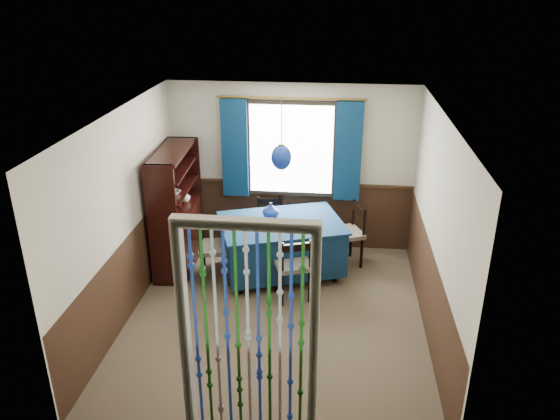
# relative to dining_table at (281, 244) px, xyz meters

# --- Properties ---
(floor) EXTENTS (4.00, 4.00, 0.00)m
(floor) POSITION_rel_dining_table_xyz_m (0.05, -1.08, -0.45)
(floor) COLOR brown
(floor) RESTS_ON ground
(ceiling) EXTENTS (4.00, 4.00, 0.00)m
(ceiling) POSITION_rel_dining_table_xyz_m (0.05, -1.08, 2.05)
(ceiling) COLOR silver
(ceiling) RESTS_ON ground
(wall_back) EXTENTS (3.60, 0.00, 3.60)m
(wall_back) POSITION_rel_dining_table_xyz_m (0.05, 0.92, 0.80)
(wall_back) COLOR beige
(wall_back) RESTS_ON ground
(wall_front) EXTENTS (3.60, 0.00, 3.60)m
(wall_front) POSITION_rel_dining_table_xyz_m (0.05, -3.08, 0.80)
(wall_front) COLOR beige
(wall_front) RESTS_ON ground
(wall_left) EXTENTS (0.00, 4.00, 4.00)m
(wall_left) POSITION_rel_dining_table_xyz_m (-1.75, -1.08, 0.80)
(wall_left) COLOR beige
(wall_left) RESTS_ON ground
(wall_right) EXTENTS (0.00, 4.00, 4.00)m
(wall_right) POSITION_rel_dining_table_xyz_m (1.85, -1.08, 0.80)
(wall_right) COLOR beige
(wall_right) RESTS_ON ground
(wainscot_back) EXTENTS (3.60, 0.00, 3.60)m
(wainscot_back) POSITION_rel_dining_table_xyz_m (0.05, 0.91, 0.05)
(wainscot_back) COLOR #331F13
(wainscot_back) RESTS_ON ground
(wainscot_front) EXTENTS (3.60, 0.00, 3.60)m
(wainscot_front) POSITION_rel_dining_table_xyz_m (0.05, -3.06, 0.05)
(wainscot_front) COLOR #331F13
(wainscot_front) RESTS_ON ground
(wainscot_left) EXTENTS (0.00, 4.00, 4.00)m
(wainscot_left) POSITION_rel_dining_table_xyz_m (-1.74, -1.08, 0.05)
(wainscot_left) COLOR #331F13
(wainscot_left) RESTS_ON ground
(wainscot_right) EXTENTS (0.00, 4.00, 4.00)m
(wainscot_right) POSITION_rel_dining_table_xyz_m (1.83, -1.08, 0.05)
(wainscot_right) COLOR #331F13
(wainscot_right) RESTS_ON ground
(window) EXTENTS (1.32, 0.12, 1.42)m
(window) POSITION_rel_dining_table_xyz_m (0.05, 0.87, 1.10)
(window) COLOR black
(window) RESTS_ON wall_back
(doorway) EXTENTS (1.16, 0.12, 2.18)m
(doorway) POSITION_rel_dining_table_xyz_m (0.05, -3.02, 0.60)
(doorway) COLOR silver
(doorway) RESTS_ON ground
(dining_table) EXTENTS (1.91, 1.61, 0.79)m
(dining_table) POSITION_rel_dining_table_xyz_m (0.00, 0.00, 0.00)
(dining_table) COLOR #0D2A47
(dining_table) RESTS_ON floor
(chair_near) EXTENTS (0.55, 0.54, 0.89)m
(chair_near) POSITION_rel_dining_table_xyz_m (0.22, -0.63, 0.02)
(chair_near) COLOR black
(chair_near) RESTS_ON floor
(chair_far) EXTENTS (0.48, 0.47, 0.84)m
(chair_far) POSITION_rel_dining_table_xyz_m (-0.23, 0.65, -0.01)
(chair_far) COLOR black
(chair_far) RESTS_ON floor
(chair_left) EXTENTS (0.51, 0.53, 0.92)m
(chair_left) POSITION_rel_dining_table_xyz_m (-0.90, -0.28, 0.03)
(chair_left) COLOR black
(chair_left) RESTS_ON floor
(chair_right) EXTENTS (0.57, 0.58, 0.91)m
(chair_right) POSITION_rel_dining_table_xyz_m (0.91, 0.38, 0.03)
(chair_right) COLOR black
(chair_right) RESTS_ON floor
(sideboard) EXTENTS (0.52, 1.34, 1.72)m
(sideboard) POSITION_rel_dining_table_xyz_m (-1.50, 0.12, 0.14)
(sideboard) COLOR black
(sideboard) RESTS_ON floor
(pendant_lamp) EXTENTS (0.27, 0.27, 0.96)m
(pendant_lamp) POSITION_rel_dining_table_xyz_m (0.00, -0.00, 1.25)
(pendant_lamp) COLOR olive
(pendant_lamp) RESTS_ON ceiling
(vase_table) EXTENTS (0.21, 0.21, 0.21)m
(vase_table) POSITION_rel_dining_table_xyz_m (-0.16, 0.11, 0.44)
(vase_table) COLOR navy
(vase_table) RESTS_ON dining_table
(bowl_shelf) EXTENTS (0.26, 0.26, 0.05)m
(bowl_shelf) POSITION_rel_dining_table_xyz_m (-1.44, -0.12, 0.75)
(bowl_shelf) COLOR beige
(bowl_shelf) RESTS_ON sideboard
(vase_sideboard) EXTENTS (0.19, 0.19, 0.18)m
(vase_sideboard) POSITION_rel_dining_table_xyz_m (-1.44, 0.39, 0.50)
(vase_sideboard) COLOR beige
(vase_sideboard) RESTS_ON sideboard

